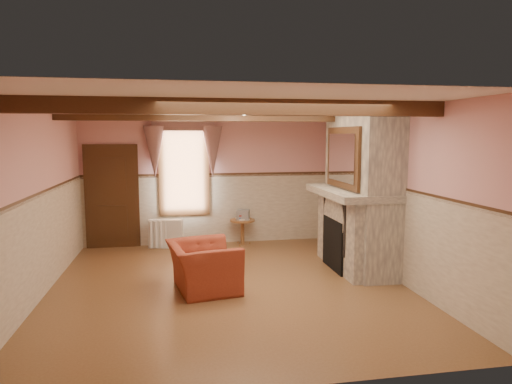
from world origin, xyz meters
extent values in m
cube|color=brown|center=(0.00, 0.00, 0.00)|extent=(5.50, 6.00, 0.01)
cube|color=silver|center=(0.00, 0.00, 2.80)|extent=(5.50, 6.00, 0.01)
cube|color=#DA9797|center=(0.00, 3.00, 1.40)|extent=(5.50, 0.02, 2.80)
cube|color=#DA9797|center=(0.00, -3.00, 1.40)|extent=(5.50, 0.02, 2.80)
cube|color=#DA9797|center=(-2.75, 0.00, 1.40)|extent=(0.02, 6.00, 2.80)
cube|color=#DA9797|center=(2.75, 0.00, 1.40)|extent=(0.02, 6.00, 2.80)
cube|color=black|center=(2.00, 0.60, 0.45)|extent=(0.20, 0.95, 0.90)
imported|color=maroon|center=(-0.40, -0.10, 0.36)|extent=(1.16, 1.27, 0.73)
cylinder|color=brown|center=(0.62, 2.70, 0.28)|extent=(0.70, 0.70, 0.55)
cube|color=#B7AD8C|center=(0.64, 2.74, 0.65)|extent=(0.33, 0.37, 0.20)
cube|color=silver|center=(-1.01, 2.70, 0.30)|extent=(0.72, 0.31, 0.60)
imported|color=brown|center=(2.24, 0.73, 1.46)|extent=(0.36, 0.36, 0.09)
cube|color=#2F1E0D|center=(2.24, 1.40, 1.52)|extent=(0.14, 0.24, 0.20)
cylinder|color=#C57E37|center=(2.24, 1.00, 1.56)|extent=(0.11, 0.11, 0.28)
cylinder|color=#B31C16|center=(2.24, -0.04, 1.50)|extent=(0.06, 0.06, 0.16)
cylinder|color=yellow|center=(2.24, 0.21, 1.48)|extent=(0.06, 0.06, 0.12)
cube|color=gray|center=(2.42, 0.60, 1.40)|extent=(0.85, 2.00, 2.80)
cube|color=gray|center=(2.24, 0.60, 1.36)|extent=(1.05, 2.05, 0.12)
cube|color=silver|center=(2.06, 0.60, 1.97)|extent=(0.06, 1.44, 1.04)
cube|color=black|center=(-2.10, 2.94, 1.05)|extent=(1.10, 0.10, 2.10)
cube|color=white|center=(-0.60, 2.97, 1.65)|extent=(1.06, 0.08, 2.02)
cube|color=gray|center=(-0.60, 2.88, 2.25)|extent=(1.30, 0.14, 1.40)
cube|color=black|center=(0.00, -1.20, 2.70)|extent=(5.50, 0.18, 0.20)
cube|color=black|center=(0.00, 1.20, 2.70)|extent=(5.50, 0.18, 0.20)
camera|label=1|loc=(-0.79, -6.89, 2.34)|focal=32.00mm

